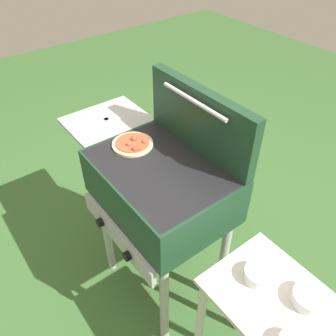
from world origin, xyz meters
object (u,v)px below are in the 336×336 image
(prep_table, at_px, (263,325))
(topping_bowl_middle, at_px, (309,298))
(topping_bowl_far, at_px, (258,275))
(pizza_pepperoni, at_px, (133,144))
(grill, at_px, (159,188))

(prep_table, bearing_deg, topping_bowl_middle, 42.46)
(topping_bowl_far, bearing_deg, prep_table, -5.86)
(pizza_pepperoni, height_order, topping_bowl_middle, pizza_pepperoni)
(pizza_pepperoni, height_order, topping_bowl_far, pizza_pepperoni)
(pizza_pepperoni, relative_size, topping_bowl_middle, 1.62)
(pizza_pepperoni, bearing_deg, grill, 3.72)
(grill, height_order, pizza_pepperoni, pizza_pepperoni)
(grill, distance_m, topping_bowl_far, 0.59)
(grill, height_order, prep_table, grill)
(pizza_pepperoni, height_order, prep_table, pizza_pepperoni)
(pizza_pepperoni, xyz_separation_m, prep_table, (0.86, 0.02, -0.38))
(pizza_pepperoni, xyz_separation_m, topping_bowl_middle, (0.94, 0.09, -0.15))
(grill, relative_size, pizza_pepperoni, 4.99)
(grill, xyz_separation_m, topping_bowl_middle, (0.76, 0.08, 0.01))
(grill, xyz_separation_m, pizza_pepperoni, (-0.18, -0.01, 0.15))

